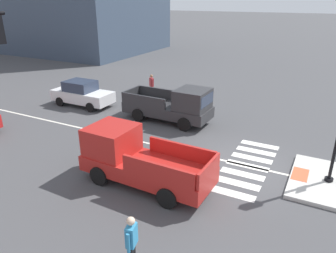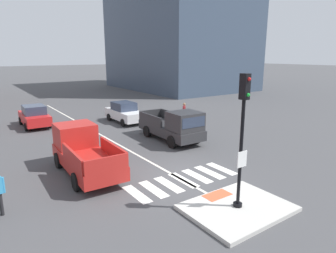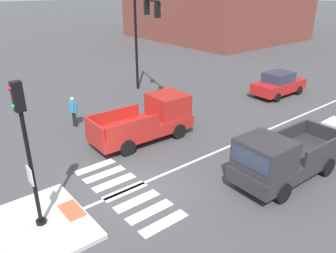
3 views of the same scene
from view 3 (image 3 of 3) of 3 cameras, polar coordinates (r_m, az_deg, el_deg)
The scene contains 17 objects.
ground_plane at distance 12.91m, azimuth -6.82°, elevation -10.71°, with size 300.00×300.00×0.00m, color #474749.
traffic_island at distance 11.83m, azimuth -20.77°, elevation -15.46°, with size 3.62×2.76×0.15m, color beige.
tactile_pad_front at distance 12.03m, azimuth -16.14°, elevation -13.58°, with size 1.10×0.60×0.01m, color #DB5B38.
signal_pole at distance 10.36m, azimuth -23.06°, elevation -2.83°, with size 0.44×0.38×4.66m.
crosswalk_stripe_a at distance 14.62m, azimuth -12.34°, elevation -6.73°, with size 0.44×1.80×0.01m, color silver.
crosswalk_stripe_b at distance 14.01m, azimuth -10.83°, elevation -8.01°, with size 0.44×1.80×0.01m, color silver.
crosswalk_stripe_c at distance 13.42m, azimuth -9.18°, elevation -9.40°, with size 0.44×1.80×0.01m, color silver.
crosswalk_stripe_d at distance 12.85m, azimuth -7.36°, elevation -10.91°, with size 0.44×1.80×0.01m, color silver.
crosswalk_stripe_e at distance 12.31m, azimuth -5.36°, elevation -12.54°, with size 0.44×1.80×0.01m, color silver.
crosswalk_stripe_f at distance 11.79m, azimuth -3.14°, elevation -14.30°, with size 0.44×1.80×0.01m, color silver.
crosswalk_stripe_g at distance 11.30m, azimuth -0.69°, elevation -16.19°, with size 0.44×1.80×0.01m, color silver.
lane_centre_line at distance 19.45m, azimuth 18.66°, elevation 0.35°, with size 0.14×28.00×0.01m, color silver.
traffic_light_mast at distance 22.46m, azimuth -4.48°, elevation 16.53°, with size 4.98×1.91×6.54m.
car_red_westbound_distant at distance 24.31m, azimuth 18.39°, elevation 6.91°, with size 1.89×4.12×1.64m.
pickup_truck_charcoal_eastbound_mid at distance 13.59m, azimuth 18.87°, elevation -5.25°, with size 2.18×5.16×2.08m.
pickup_truck_red_westbound_near at distance 16.50m, azimuth -3.12°, elevation 1.17°, with size 2.18×5.16×2.08m.
pedestrian_at_curb_left at distance 18.56m, azimuth -15.89°, elevation 2.86°, with size 0.54×0.29×1.67m.
Camera 3 is at (9.17, -5.56, 7.19)m, focal length 35.63 mm.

